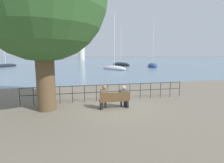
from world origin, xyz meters
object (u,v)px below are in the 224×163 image
at_px(sailboat_2, 152,66).
at_px(sailboat_3, 41,65).
at_px(seated_person_right, 124,95).
at_px(sailboat_4, 114,68).
at_px(park_bench, 114,101).
at_px(sailboat_0, 121,64).
at_px(seated_person_left, 104,96).
at_px(harbor_lighthouse, 81,43).
at_px(sailboat_1, 6,66).

bearing_deg(sailboat_2, sailboat_3, -176.38).
height_order(sailboat_2, sailboat_3, sailboat_3).
xyz_separation_m(seated_person_right, sailboat_4, (5.89, 25.89, -0.38)).
relative_size(park_bench, sailboat_0, 0.15).
bearing_deg(seated_person_left, sailboat_3, 103.34).
relative_size(sailboat_0, sailboat_3, 0.82).
height_order(park_bench, sailboat_0, sailboat_0).
bearing_deg(park_bench, harbor_lighthouse, 87.42).
bearing_deg(sailboat_1, sailboat_2, 5.84).
bearing_deg(sailboat_2, park_bench, -103.50).
xyz_separation_m(seated_person_left, sailboat_1, (-17.90, 40.80, -0.44)).
height_order(park_bench, harbor_lighthouse, harbor_lighthouse).
distance_m(seated_person_right, sailboat_1, 45.00).
distance_m(park_bench, sailboat_3, 38.36).
bearing_deg(harbor_lighthouse, seated_person_right, -92.29).
xyz_separation_m(park_bench, sailboat_3, (-9.35, 37.20, -0.03)).
relative_size(seated_person_right, sailboat_2, 0.10).
bearing_deg(sailboat_0, seated_person_right, -122.49).
bearing_deg(seated_person_right, sailboat_1, 114.97).
xyz_separation_m(park_bench, sailboat_1, (-18.45, 40.87, -0.16)).
xyz_separation_m(park_bench, seated_person_right, (0.55, 0.08, 0.24)).
relative_size(seated_person_right, harbor_lighthouse, 0.05).
relative_size(seated_person_right, sailboat_1, 0.13).
bearing_deg(harbor_lighthouse, sailboat_3, -101.44).
relative_size(sailboat_1, sailboat_3, 0.75).
xyz_separation_m(park_bench, sailboat_4, (6.44, 25.96, -0.13)).
bearing_deg(sailboat_2, sailboat_0, 140.01).
relative_size(sailboat_3, harbor_lighthouse, 0.56).
bearing_deg(sailboat_0, seated_person_left, -123.93).
distance_m(park_bench, sailboat_1, 44.84).
bearing_deg(seated_person_left, park_bench, -7.69).
xyz_separation_m(sailboat_2, harbor_lighthouse, (-12.79, 75.94, 10.42)).
bearing_deg(sailboat_0, sailboat_3, 170.49).
xyz_separation_m(seated_person_right, sailboat_1, (-18.99, 40.79, -0.40)).
height_order(seated_person_left, sailboat_4, sailboat_4).
distance_m(park_bench, sailboat_0, 41.56).
relative_size(seated_person_left, harbor_lighthouse, 0.06).
xyz_separation_m(sailboat_1, sailboat_4, (24.88, -14.91, 0.02)).
relative_size(park_bench, sailboat_4, 0.14).
height_order(sailboat_0, sailboat_4, sailboat_4).
relative_size(seated_person_right, sailboat_3, 0.09).
height_order(seated_person_right, sailboat_1, sailboat_1).
bearing_deg(seated_person_right, sailboat_0, 74.09).
xyz_separation_m(sailboat_0, sailboat_1, (-30.32, 1.04, -0.03)).
relative_size(park_bench, harbor_lighthouse, 0.07).
xyz_separation_m(park_bench, seated_person_left, (-0.55, 0.07, 0.28)).
distance_m(seated_person_left, sailboat_4, 26.82).
bearing_deg(sailboat_2, harbor_lighthouse, 115.41).
bearing_deg(park_bench, sailboat_4, 76.08).
height_order(seated_person_left, sailboat_1, sailboat_1).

